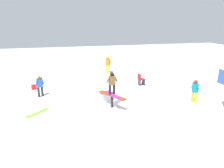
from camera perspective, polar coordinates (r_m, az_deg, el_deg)
ground_plane at (r=12.17m, az=0.00°, el=-6.07°), size 60.00×60.00×0.00m
rail_feature at (r=11.95m, az=0.00°, el=-3.34°), size 1.87×1.14×0.74m
snow_kicker_ramp at (r=13.25m, az=-4.77°, el=-2.85°), size 2.28×2.15×0.60m
main_rider_on_rail at (r=11.73m, az=0.00°, el=0.03°), size 1.41×0.71×1.25m
bystander_teal at (r=13.49m, az=20.86°, el=-1.46°), size 0.61×0.24×1.37m
bystander_blue at (r=14.31m, az=-18.32°, el=-0.31°), size 0.35×0.54×1.33m
bystander_orange at (r=19.81m, az=-1.06°, el=5.34°), size 0.60×0.48×1.57m
loose_snowboard_lime at (r=12.06m, az=-18.89°, el=-7.16°), size 1.16×1.20×0.02m
loose_snowboard_white at (r=14.39m, az=6.28°, el=-2.55°), size 1.27×0.31×0.02m
folding_chair at (r=16.25m, az=7.54°, el=1.09°), size 0.50×0.50×0.88m
backpack_on_snow at (r=16.12m, az=-19.71°, el=-0.77°), size 0.32×0.36×0.34m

